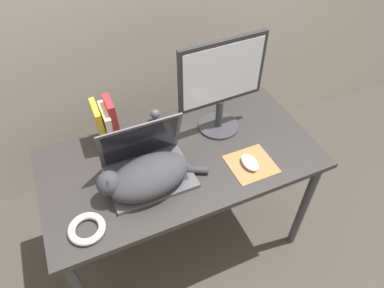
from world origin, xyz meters
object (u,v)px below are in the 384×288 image
Objects in this scene: external_monitor at (222,83)px; computer_mouse at (250,162)px; laptop at (147,166)px; cable_coil at (87,229)px; cat at (146,177)px; book_row at (107,125)px; webcam at (155,114)px.

external_monitor is 0.39m from computer_mouse.
cable_coil is at bearing -150.11° from laptop.
book_row reaches higher than cat.
computer_mouse is 0.74× the size of cable_coil.
cable_coil is (-0.21, -0.45, -0.10)m from book_row.
book_row is (-0.55, 0.41, 0.10)m from computer_mouse.
webcam is (0.15, 0.32, -0.00)m from laptop.
cat is at bearing -109.82° from laptop.
external_monitor reaches higher than cat.
laptop is at bearing 162.63° from computer_mouse.
cat is at bearing -77.64° from book_row.
laptop is at bearing -114.96° from webcam.
external_monitor is 0.57m from book_row.
book_row is at bearing 102.36° from cat.
cable_coil is 1.93× the size of webcam.
cat is 4.49× the size of computer_mouse.
cat is 1.00× the size of external_monitor.
computer_mouse is at bearing 3.03° from cable_coil.
computer_mouse is at bearing -17.37° from laptop.
external_monitor is 6.42× the size of webcam.
external_monitor reaches higher than webcam.
external_monitor is at bearing 19.77° from laptop.
book_row reaches higher than computer_mouse.
external_monitor is 0.85m from cable_coil.
external_monitor is 4.49× the size of computer_mouse.
computer_mouse is (0.47, -0.06, -0.06)m from cat.
external_monitor is at bearing 24.20° from cable_coil.
book_row is (-0.08, 0.34, 0.04)m from cat.
cat is 1.95× the size of book_row.
cat is 0.55m from external_monitor.
external_monitor reaches higher than cable_coil.
cable_coil is at bearing -114.93° from book_row.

